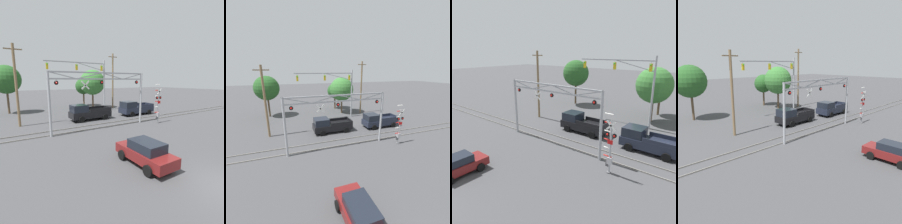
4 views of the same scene
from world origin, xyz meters
TOP-DOWN VIEW (x-y plane):
  - rail_track_near at (0.00, 13.13)m, footprint 80.00×0.08m
  - rail_track_far at (0.00, 14.56)m, footprint 80.00×0.08m
  - crossing_gantry at (-0.01, 12.85)m, footprint 11.15×0.28m
  - crossing_signal_mast at (7.06, 11.42)m, footprint 1.02×0.35m
  - traffic_signal_span at (3.96, 23.38)m, footprint 10.07×0.39m
  - pickup_truck_lead at (0.41, 17.51)m, footprint 5.43×2.35m
  - pickup_truck_following at (8.04, 17.09)m, footprint 5.39×2.35m
  - sedan_waiting at (-1.75, 4.09)m, footprint 1.95×4.10m
  - utility_pole_left at (-7.63, 18.60)m, footprint 1.80×0.28m
  - utility_pole_right at (9.13, 25.15)m, footprint 1.80×0.28m
  - background_tree_beyond_span at (5.28, 30.34)m, footprint 3.30×3.30m
  - background_tree_far_left_verge at (-8.35, 28.47)m, footprint 4.43×4.43m
  - background_tree_far_right_verge at (5.47, 26.43)m, footprint 4.65×4.65m

SIDE VIEW (x-z plane):
  - rail_track_near at x=0.00m, z-range 0.00..0.10m
  - rail_track_far at x=0.00m, z-range 0.00..0.10m
  - sedan_waiting at x=-1.75m, z-range 0.02..1.57m
  - pickup_truck_following at x=8.04m, z-range -0.05..2.08m
  - pickup_truck_lead at x=0.41m, z-range -0.05..2.08m
  - crossing_signal_mast at x=7.06m, z-range -0.36..4.42m
  - background_tree_beyond_span at x=5.28m, z-range 1.19..6.91m
  - crossing_gantry at x=-0.01m, z-range 1.16..7.23m
  - utility_pole_left at x=-7.63m, z-range 0.15..9.28m
  - background_tree_far_right_verge at x=5.47m, z-range 1.26..8.46m
  - utility_pole_right at x=9.13m, z-range 0.15..10.31m
  - background_tree_far_left_verge at x=-8.35m, z-range 1.57..9.16m
  - traffic_signal_span at x=3.96m, z-range 1.58..10.20m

